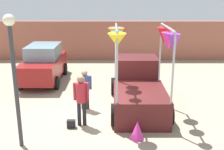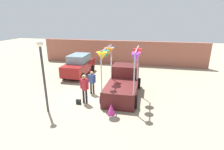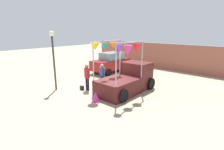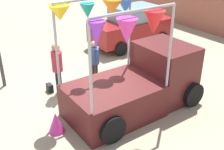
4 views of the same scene
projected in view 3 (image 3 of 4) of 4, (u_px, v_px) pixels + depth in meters
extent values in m
plane|color=gray|center=(103.00, 89.00, 12.05)|extent=(60.00, 60.00, 0.00)
cube|color=#4C1919|center=(118.00, 87.00, 10.83)|extent=(1.90, 2.60, 1.00)
cube|color=#4C1919|center=(137.00, 75.00, 12.17)|extent=(1.80, 1.40, 1.80)
cube|color=#8CB2C6|center=(137.00, 69.00, 12.06)|extent=(1.76, 1.37, 0.60)
cylinder|color=black|center=(129.00, 79.00, 13.17)|extent=(0.22, 0.76, 0.76)
cylinder|color=black|center=(151.00, 84.00, 11.93)|extent=(0.22, 0.76, 0.76)
cylinder|color=black|center=(99.00, 88.00, 10.98)|extent=(0.22, 0.76, 0.76)
cylinder|color=black|center=(123.00, 96.00, 9.74)|extent=(0.22, 0.76, 0.76)
cylinder|color=#A5A5AD|center=(120.00, 57.00, 11.86)|extent=(0.07, 0.07, 2.28)
cylinder|color=#A5A5AD|center=(142.00, 60.00, 10.73)|extent=(0.07, 0.07, 2.28)
cylinder|color=#A5A5AD|center=(93.00, 62.00, 10.11)|extent=(0.07, 0.07, 2.28)
cylinder|color=#A5A5AD|center=(116.00, 66.00, 8.98)|extent=(0.07, 0.07, 2.28)
cylinder|color=#A5A5AD|center=(108.00, 41.00, 10.70)|extent=(0.07, 2.44, 0.07)
cylinder|color=#A5A5AD|center=(131.00, 42.00, 9.57)|extent=(0.07, 2.44, 0.07)
cone|color=yellow|center=(95.00, 46.00, 10.01)|extent=(0.70, 0.70, 0.40)
cone|color=purple|center=(118.00, 50.00, 8.90)|extent=(0.56, 0.56, 0.56)
cone|color=teal|center=(105.00, 46.00, 10.61)|extent=(0.44, 0.44, 0.40)
cone|color=#D83399|center=(128.00, 51.00, 9.51)|extent=(0.59, 0.59, 0.58)
cone|color=orange|center=(114.00, 45.00, 11.19)|extent=(0.66, 0.66, 0.43)
cone|color=red|center=(136.00, 48.00, 10.07)|extent=(0.72, 0.72, 0.57)
cone|color=blue|center=(119.00, 45.00, 11.54)|extent=(0.62, 0.62, 0.42)
cube|color=maroon|center=(111.00, 64.00, 16.73)|extent=(1.70, 4.00, 0.90)
cube|color=#72939E|center=(112.00, 56.00, 16.64)|extent=(1.50, 2.10, 0.66)
cylinder|color=black|center=(113.00, 66.00, 18.29)|extent=(0.18, 0.64, 0.64)
cylinder|color=black|center=(126.00, 68.00, 17.19)|extent=(0.18, 0.64, 0.64)
cylinder|color=black|center=(95.00, 69.00, 16.49)|extent=(0.18, 0.64, 0.64)
cylinder|color=black|center=(108.00, 72.00, 15.39)|extent=(0.18, 0.64, 0.64)
cylinder|color=black|center=(87.00, 84.00, 11.71)|extent=(0.13, 0.13, 0.86)
cylinder|color=black|center=(88.00, 84.00, 11.59)|extent=(0.13, 0.13, 0.86)
cylinder|color=#B22633|center=(87.00, 73.00, 11.46)|extent=(0.34, 0.34, 0.68)
sphere|color=#997051|center=(87.00, 66.00, 11.34)|extent=(0.26, 0.26, 0.26)
cylinder|color=#B22633|center=(85.00, 72.00, 11.59)|extent=(0.09, 0.09, 0.61)
cylinder|color=#B22633|center=(89.00, 73.00, 11.31)|extent=(0.09, 0.09, 0.61)
cylinder|color=#2D2823|center=(101.00, 80.00, 12.74)|extent=(0.13, 0.13, 0.76)
cylinder|color=#2D2823|center=(103.00, 81.00, 12.62)|extent=(0.13, 0.13, 0.76)
cylinder|color=#33477F|center=(102.00, 71.00, 12.51)|extent=(0.34, 0.34, 0.60)
sphere|color=#997051|center=(102.00, 66.00, 12.41)|extent=(0.23, 0.23, 0.23)
cylinder|color=#33477F|center=(100.00, 70.00, 12.65)|extent=(0.09, 0.09, 0.54)
cylinder|color=#33477F|center=(104.00, 71.00, 12.36)|extent=(0.09, 0.09, 0.54)
cube|color=black|center=(82.00, 88.00, 11.81)|extent=(0.28, 0.16, 0.28)
cylinder|color=#333338|center=(54.00, 64.00, 11.44)|extent=(0.12, 0.12, 3.56)
sphere|color=#F2EDCC|center=(52.00, 33.00, 10.95)|extent=(0.32, 0.32, 0.32)
cube|color=#9E5947|center=(164.00, 56.00, 18.13)|extent=(18.00, 0.36, 2.60)
cone|color=#D83399|center=(95.00, 97.00, 9.81)|extent=(0.54, 0.54, 0.60)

